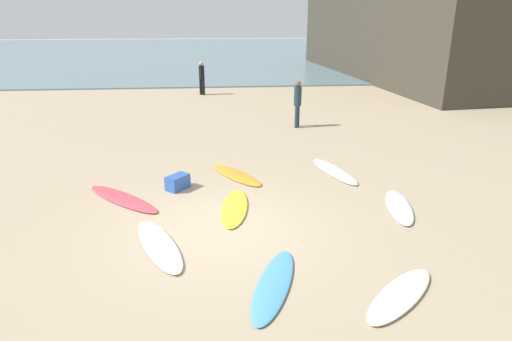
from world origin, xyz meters
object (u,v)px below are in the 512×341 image
object	(u,v)px
surfboard_2	(236,175)
beachgoer_mid	(298,102)
surfboard_1	(123,199)
beach_cooler	(178,182)
surfboard_6	(334,171)
surfboard_0	(399,207)
surfboard_3	(400,295)
surfboard_4	(274,284)
surfboard_7	(235,208)
beachgoer_near	(202,76)
surfboard_5	(159,245)

from	to	relation	value
surfboard_2	beachgoer_mid	bearing A→B (deg)	-148.69
surfboard_1	beachgoer_mid	size ratio (longest dim) A/B	1.43
surfboard_1	beach_cooler	size ratio (longest dim) A/B	4.35
surfboard_6	beachgoer_mid	bearing A→B (deg)	-103.20
surfboard_2	beach_cooler	distance (m)	1.70
surfboard_0	beachgoer_mid	xyz separation A→B (m)	(-1.03, 7.52, 0.93)
surfboard_1	surfboard_6	world-z (taller)	surfboard_6
surfboard_6	beach_cooler	distance (m)	4.28
surfboard_3	surfboard_6	bearing A→B (deg)	-47.60
surfboard_4	surfboard_3	bearing A→B (deg)	5.41
surfboard_1	surfboard_2	bearing A→B (deg)	161.05
surfboard_6	surfboard_7	world-z (taller)	surfboard_6
beach_cooler	surfboard_0	bearing A→B (deg)	-17.71
surfboard_0	beach_cooler	size ratio (longest dim) A/B	3.41
beachgoer_near	surfboard_2	bearing A→B (deg)	140.45
surfboard_2	surfboard_7	xyz separation A→B (m)	(-0.14, -2.11, -0.00)
surfboard_5	beach_cooler	size ratio (longest dim) A/B	3.98
surfboard_1	surfboard_2	xyz separation A→B (m)	(2.75, 1.37, -0.00)
beachgoer_mid	surfboard_0	bearing A→B (deg)	29.63
surfboard_3	surfboard_6	world-z (taller)	surfboard_3
surfboard_1	surfboard_3	xyz separation A→B (m)	(5.05, -4.28, 0.01)
surfboard_3	beachgoer_mid	size ratio (longest dim) A/B	1.11
surfboard_5	beachgoer_near	distance (m)	15.91
beachgoer_mid	surfboard_4	bearing A→B (deg)	9.89
surfboard_3	beach_cooler	distance (m)	6.17
surfboard_0	surfboard_5	world-z (taller)	same
surfboard_4	beachgoer_near	size ratio (longest dim) A/B	1.30
beach_cooler	surfboard_7	bearing A→B (deg)	-44.52
surfboard_0	surfboard_2	bearing A→B (deg)	-21.54
surfboard_6	surfboard_3	bearing A→B (deg)	71.05
surfboard_6	surfboard_4	bearing A→B (deg)	50.97
surfboard_3	beachgoer_near	xyz separation A→B (m)	(-3.47, 17.82, 0.90)
surfboard_7	beachgoer_mid	world-z (taller)	beachgoer_mid
beachgoer_mid	beach_cooler	distance (m)	7.19
surfboard_5	beach_cooler	xyz separation A→B (m)	(0.15, 2.92, 0.14)
surfboard_2	surfboard_4	distance (m)	5.18
beachgoer_near	surfboard_4	bearing A→B (deg)	140.00
surfboard_3	surfboard_7	bearing A→B (deg)	-8.95
surfboard_1	beach_cooler	bearing A→B (deg)	159.72
surfboard_0	surfboard_7	distance (m)	3.72
surfboard_3	surfboard_5	xyz separation A→B (m)	(-3.95, 1.94, 0.00)
beachgoer_mid	surfboard_7	bearing A→B (deg)	1.49
surfboard_2	beachgoer_near	world-z (taller)	beachgoer_near
surfboard_0	surfboard_4	distance (m)	4.24
surfboard_2	surfboard_6	xyz separation A→B (m)	(2.70, 0.06, 0.00)
surfboard_5	surfboard_6	distance (m)	5.75
beachgoer_near	surfboard_0	bearing A→B (deg)	152.96
surfboard_0	surfboard_3	xyz separation A→B (m)	(-1.27, -3.25, -0.00)
surfboard_3	beachgoer_mid	xyz separation A→B (m)	(0.24, 10.76, 0.93)
surfboard_1	surfboard_5	distance (m)	2.58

